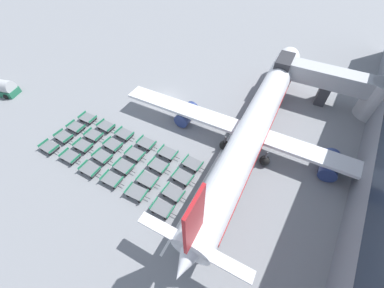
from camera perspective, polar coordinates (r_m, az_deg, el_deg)
The scene contains 28 objects.
ground_plane at distance 42.18m, azimuth -6.13°, elevation 10.99°, with size 500.00×500.00×0.00m, color gray.
jet_bridge at distance 45.04m, azimuth 32.98°, elevation 11.60°, with size 18.72×6.29×6.22m.
airplane at distance 33.39m, azimuth 15.05°, elevation 4.60°, with size 40.18×43.23×11.84m.
baggage_dolly_row_near_col_a at distance 38.65m, azimuth -31.29°, elevation -0.64°, with size 3.17×1.89×0.92m.
baggage_dolly_row_near_col_b at distance 35.97m, azimuth -27.39°, elevation -2.72°, with size 3.18×1.93×0.92m.
baggage_dolly_row_near_col_c at distance 33.41m, azimuth -23.48°, elevation -5.64°, with size 3.19×1.93×0.92m.
baggage_dolly_row_near_col_d at distance 31.45m, azimuth -18.80°, elevation -8.12°, with size 3.19×1.95×0.92m.
baggage_dolly_row_near_col_e at distance 29.60m, azimuth -13.25°, elevation -11.36°, with size 3.21×1.99×0.92m.
baggage_dolly_row_near_col_f at distance 28.07m, azimuth -7.20°, elevation -15.24°, with size 3.20×1.96×0.92m.
baggage_dolly_row_mid_a_col_a at distance 39.17m, azimuth -28.64°, elevation 1.57°, with size 3.14×1.82×0.92m.
baggage_dolly_row_mid_a_col_b at distance 36.58m, azimuth -24.85°, elevation -0.38°, with size 3.18×1.92×0.92m.
baggage_dolly_row_mid_a_col_c at distance 34.19m, azimuth -20.86°, elevation -2.84°, with size 3.14×1.82×0.92m.
baggage_dolly_row_mid_a_col_d at distance 32.18m, azimuth -16.17°, elevation -5.30°, with size 3.16×1.87×0.92m.
baggage_dolly_row_mid_a_col_e at distance 30.28m, azimuth -10.69°, elevation -8.53°, with size 3.18×1.92×0.92m.
baggage_dolly_row_mid_a_col_f at distance 28.90m, azimuth -4.52°, elevation -11.71°, with size 3.15×1.85×0.92m.
baggage_dolly_row_mid_b_col_a at distance 39.88m, azimuth -26.25°, elevation 3.70°, with size 3.18×1.91×0.92m.
baggage_dolly_row_mid_b_col_b at distance 37.48m, azimuth -22.69°, elevation 1.98°, with size 3.19×1.94×0.92m.
baggage_dolly_row_mid_b_col_c at distance 35.14m, azimuth -18.57°, elevation -0.19°, with size 3.14×1.82×0.92m.
baggage_dolly_row_mid_b_col_d at distance 33.14m, azimuth -13.60°, elevation -2.40°, with size 3.16×1.88×0.92m.
baggage_dolly_row_mid_b_col_e at distance 31.33m, azimuth -8.07°, elevation -5.21°, with size 3.15×1.84×0.92m.
baggage_dolly_row_mid_b_col_f at distance 30.01m, azimuth -2.24°, elevation -8.02°, with size 3.14×1.83×0.92m.
baggage_dolly_row_far_col_a at distance 40.72m, azimuth -23.92°, elevation 5.77°, with size 3.19×1.95×0.92m.
baggage_dolly_row_far_col_b at distance 38.23m, azimuth -20.09°, elevation 4.07°, with size 3.15×1.84×0.92m.
baggage_dolly_row_far_col_c at distance 36.14m, azimuth -16.02°, elevation 2.33°, with size 3.14×1.84×0.92m.
baggage_dolly_row_far_col_d at distance 34.13m, azimuth -10.98°, elevation 0.17°, with size 3.16×1.86×0.92m.
baggage_dolly_row_far_col_e at distance 32.50m, azimuth -5.85°, elevation -2.19°, with size 3.17×1.89×0.92m.
baggage_dolly_row_far_col_f at distance 31.21m, azimuth 0.14°, elevation -4.79°, with size 3.14×1.82×0.92m.
stand_guidance_stripe at distance 30.59m, azimuth 3.44°, elevation -8.08°, with size 2.38×21.46×0.01m.
Camera 1 is at (22.02, -25.39, 25.48)m, focal length 22.00 mm.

